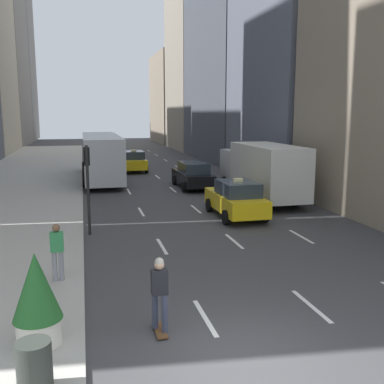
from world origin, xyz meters
name	(u,v)px	position (x,y,z in m)	size (l,w,h in m)	color
ground_plane	(241,361)	(0.00, 0.00, 0.00)	(160.00, 160.00, 0.00)	#3D3D3F
sidewalk_left	(27,178)	(-7.00, 27.00, 0.07)	(8.00, 66.00, 0.15)	#ADAAA3
lane_markings	(165,183)	(2.60, 23.00, 0.01)	(5.72, 56.00, 0.01)	white
taxi_lead	(236,199)	(4.00, 11.84, 0.88)	(2.02, 4.40, 1.87)	yellow
taxi_second	(134,161)	(1.20, 29.69, 0.88)	(2.02, 4.40, 1.87)	yellow
sedan_black_near	(193,175)	(4.00, 20.38, 0.87)	(2.02, 4.95, 1.70)	black
city_bus	(101,156)	(-1.61, 25.47, 1.79)	(2.80, 11.61, 3.25)	#B7BCC1
box_truck	(261,170)	(6.80, 15.66, 1.71)	(2.58, 8.40, 3.15)	silver
skateboarder	(160,292)	(-1.37, 1.54, 0.96)	(0.36, 0.80, 1.75)	brown
trash_can	(34,366)	(-3.83, -0.30, 0.60)	(0.60, 0.60, 0.90)	#2D332D
planter_with_shrub	(37,298)	(-3.91, 1.36, 1.15)	(1.00, 1.00, 1.95)	silver
pedestrian_near_curb	(57,249)	(-3.70, 4.95, 1.07)	(0.36, 0.22, 1.65)	gray
traffic_light_pole	(87,175)	(-2.75, 10.37, 2.41)	(0.24, 0.42, 3.60)	black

